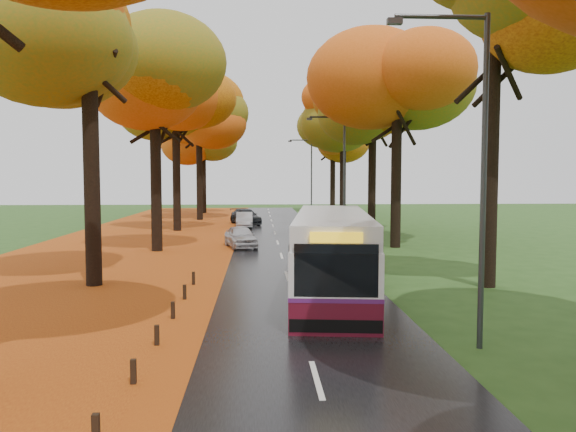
{
  "coord_description": "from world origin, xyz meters",
  "views": [
    {
      "loc": [
        -1.16,
        -5.16,
        4.17
      ],
      "look_at": [
        0.0,
        17.31,
        2.6
      ],
      "focal_mm": 35.0,
      "sensor_mm": 36.0,
      "label": 1
    }
  ],
  "objects": [
    {
      "name": "trees_left",
      "position": [
        -7.18,
        27.06,
        9.53
      ],
      "size": [
        9.2,
        74.0,
        13.88
      ],
      "color": "black",
      "rests_on": "ground"
    },
    {
      "name": "centre_line",
      "position": [
        0.0,
        25.0,
        0.04
      ],
      "size": [
        0.12,
        90.0,
        0.01
      ],
      "primitive_type": "cube",
      "color": "silver",
      "rests_on": "road"
    },
    {
      "name": "leaf_drift",
      "position": [
        -3.05,
        25.0,
        0.04
      ],
      "size": [
        0.9,
        90.0,
        0.01
      ],
      "primitive_type": "cube",
      "color": "#BD6013",
      "rests_on": "road"
    },
    {
      "name": "car_dark",
      "position": [
        -2.35,
        43.77,
        0.7
      ],
      "size": [
        3.19,
        4.9,
        1.32
      ],
      "primitive_type": "imported",
      "rotation": [
        0.0,
        0.0,
        0.32
      ],
      "color": "black",
      "rests_on": "road"
    },
    {
      "name": "streetlamp_far",
      "position": [
        3.95,
        52.0,
        4.71
      ],
      "size": [
        2.45,
        0.18,
        8.0
      ],
      "color": "#333538",
      "rests_on": "ground"
    },
    {
      "name": "leaf_verge",
      "position": [
        -9.0,
        25.0,
        0.01
      ],
      "size": [
        12.0,
        90.0,
        0.02
      ],
      "primitive_type": "cube",
      "color": "maroon",
      "rests_on": "ground"
    },
    {
      "name": "streetlamp_near",
      "position": [
        3.95,
        8.0,
        4.71
      ],
      "size": [
        2.45,
        0.18,
        8.0
      ],
      "color": "#333538",
      "rests_on": "ground"
    },
    {
      "name": "bollard_row",
      "position": [
        -3.7,
        4.7,
        0.26
      ],
      "size": [
        0.11,
        23.51,
        0.52
      ],
      "color": "black",
      "rests_on": "ground"
    },
    {
      "name": "car_white",
      "position": [
        -2.25,
        27.64,
        0.67
      ],
      "size": [
        2.32,
        3.94,
        1.26
      ],
      "primitive_type": "imported",
      "rotation": [
        0.0,
        0.0,
        0.24
      ],
      "color": "#B9B9BD",
      "rests_on": "road"
    },
    {
      "name": "bus",
      "position": [
        1.41,
        14.38,
        1.54
      ],
      "size": [
        3.69,
        11.08,
        2.86
      ],
      "rotation": [
        0.0,
        0.0,
        -0.11
      ],
      "color": "#530C1C",
      "rests_on": "road"
    },
    {
      "name": "car_silver",
      "position": [
        -2.35,
        40.61,
        0.66
      ],
      "size": [
        1.37,
        3.78,
        1.24
      ],
      "primitive_type": "imported",
      "rotation": [
        0.0,
        0.0,
        0.01
      ],
      "color": "#AFB1B8",
      "rests_on": "road"
    },
    {
      "name": "road",
      "position": [
        0.0,
        25.0,
        0.02
      ],
      "size": [
        6.5,
        90.0,
        0.04
      ],
      "primitive_type": "cube",
      "color": "black",
      "rests_on": "ground"
    },
    {
      "name": "trees_right",
      "position": [
        7.19,
        26.91,
        9.69
      ],
      "size": [
        9.3,
        74.2,
        13.96
      ],
      "color": "black",
      "rests_on": "ground"
    },
    {
      "name": "streetlamp_mid",
      "position": [
        3.95,
        30.0,
        4.71
      ],
      "size": [
        2.45,
        0.18,
        8.0
      ],
      "color": "#333538",
      "rests_on": "ground"
    }
  ]
}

